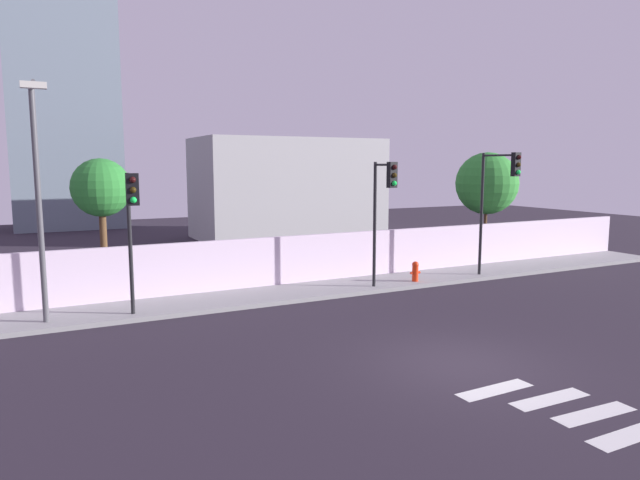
{
  "coord_description": "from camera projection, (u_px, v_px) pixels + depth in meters",
  "views": [
    {
      "loc": [
        -8.7,
        -9.89,
        4.62
      ],
      "look_at": [
        -0.36,
        6.5,
        2.17
      ],
      "focal_mm": 31.87,
      "sensor_mm": 36.0,
      "label": 1
    }
  ],
  "objects": [
    {
      "name": "traffic_light_center",
      "position": [
        131.0,
        213.0,
        16.26
      ],
      "size": [
        0.34,
        1.19,
        4.23
      ],
      "color": "black",
      "rests_on": "sidewalk"
    },
    {
      "name": "perimeter_wall",
      "position": [
        293.0,
        259.0,
        21.51
      ],
      "size": [
        36.0,
        0.18,
        1.8
      ],
      "primitive_type": "cube",
      "color": "silver",
      "rests_on": "sidewalk"
    },
    {
      "name": "low_building_distant",
      "position": [
        288.0,
        188.0,
        36.29
      ],
      "size": [
        11.46,
        6.0,
        6.24
      ],
      "primitive_type": "cube",
      "color": "#A8A8A8",
      "rests_on": "ground"
    },
    {
      "name": "roadside_tree_leftmost",
      "position": [
        101.0,
        189.0,
        19.02
      ],
      "size": [
        1.96,
        1.96,
        4.83
      ],
      "color": "brown",
      "rests_on": "ground"
    },
    {
      "name": "street_lamp_curbside",
      "position": [
        38.0,
        186.0,
        15.53
      ],
      "size": [
        0.61,
        1.84,
        6.56
      ],
      "color": "#4C4C51",
      "rests_on": "sidewalk"
    },
    {
      "name": "roadside_tree_midleft",
      "position": [
        487.0,
        184.0,
        26.71
      ],
      "size": [
        2.92,
        2.92,
        5.19
      ],
      "color": "brown",
      "rests_on": "ground"
    },
    {
      "name": "crosswalk_marking",
      "position": [
        607.0,
        426.0,
        10.1
      ],
      "size": [
        2.75,
        4.75,
        0.01
      ],
      "color": "silver",
      "rests_on": "ground"
    },
    {
      "name": "ground_plane",
      "position": [
        460.0,
        364.0,
        13.26
      ],
      "size": [
        80.0,
        80.0,
        0.0
      ],
      "primitive_type": "plane",
      "color": "#28212C"
    },
    {
      "name": "tower_on_skyline",
      "position": [
        59.0,
        30.0,
        39.96
      ],
      "size": [
        7.33,
        5.0,
        28.01
      ],
      "primitive_type": "cube",
      "color": "slate",
      "rests_on": "ground"
    },
    {
      "name": "fire_hydrant",
      "position": [
        415.0,
        271.0,
        21.84
      ],
      "size": [
        0.44,
        0.26,
        0.77
      ],
      "color": "red",
      "rests_on": "sidewalk"
    },
    {
      "name": "traffic_light_right",
      "position": [
        499.0,
        187.0,
        22.14
      ],
      "size": [
        0.43,
        1.81,
        4.92
      ],
      "color": "black",
      "rests_on": "sidewalk"
    },
    {
      "name": "sidewalk",
      "position": [
        308.0,
        291.0,
        20.5
      ],
      "size": [
        36.0,
        2.4,
        0.15
      ],
      "primitive_type": "cube",
      "color": "gray",
      "rests_on": "ground"
    },
    {
      "name": "traffic_light_left",
      "position": [
        384.0,
        197.0,
        20.17
      ],
      "size": [
        0.38,
        1.13,
        4.56
      ],
      "color": "black",
      "rests_on": "sidewalk"
    }
  ]
}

